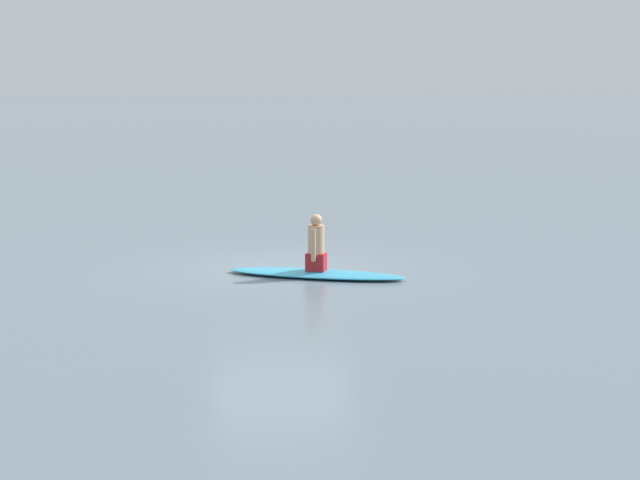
% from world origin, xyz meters
% --- Properties ---
extents(ground_plane, '(400.00, 400.00, 0.00)m').
position_xyz_m(ground_plane, '(0.00, 0.00, 0.00)').
color(ground_plane, slate).
extents(surfboard, '(2.02, 3.19, 0.11)m').
position_xyz_m(surfboard, '(-0.87, -0.49, 0.05)').
color(surfboard, '#339EC6').
rests_on(surfboard, ground).
extents(person_paddler, '(0.42, 0.40, 0.98)m').
position_xyz_m(person_paddler, '(-0.87, -0.49, 0.55)').
color(person_paddler, '#A51E23').
rests_on(person_paddler, surfboard).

